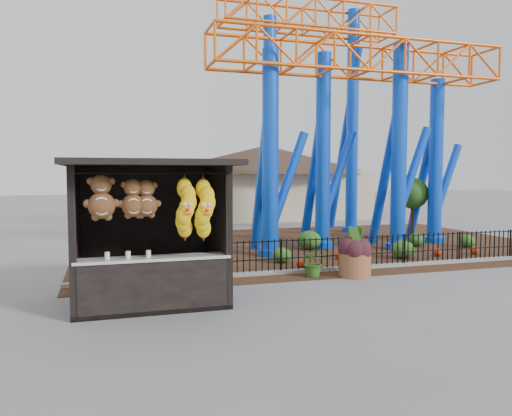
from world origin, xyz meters
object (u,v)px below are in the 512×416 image
object	(u,v)px
prize_booth	(149,233)
terracotta_planter	(355,265)
roller_coaster	(338,83)
potted_plant	(314,262)

from	to	relation	value
prize_booth	terracotta_planter	size ratio (longest dim) A/B	3.95
roller_coaster	terracotta_planter	size ratio (longest dim) A/B	12.40
prize_booth	terracotta_planter	world-z (taller)	prize_booth
prize_booth	roller_coaster	size ratio (longest dim) A/B	0.32
potted_plant	roller_coaster	bearing A→B (deg)	63.39
prize_booth	roller_coaster	xyz separation A→B (m)	(8.13, 7.33, 4.90)
terracotta_planter	potted_plant	distance (m)	1.14
roller_coaster	potted_plant	size ratio (longest dim) A/B	13.12
roller_coaster	terracotta_planter	xyz separation A→B (m)	(-2.48, -6.11, -6.11)
prize_booth	terracotta_planter	xyz separation A→B (m)	(5.64, 1.23, -1.21)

